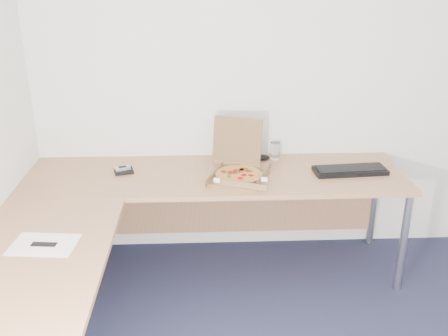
{
  "coord_description": "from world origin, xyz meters",
  "views": [
    {
      "loc": [
        -0.58,
        -1.68,
        2.05
      ],
      "look_at": [
        -0.45,
        1.28,
        0.82
      ],
      "focal_mm": 40.7,
      "sensor_mm": 36.0,
      "label": 1
    }
  ],
  "objects_px": {
    "keyboard": "(350,170)",
    "wallet": "(124,171)",
    "drinking_glass": "(275,151)",
    "pizza_box": "(239,171)",
    "desk": "(162,208)"
  },
  "relations": [
    {
      "from": "keyboard",
      "to": "wallet",
      "type": "height_order",
      "value": "keyboard"
    },
    {
      "from": "pizza_box",
      "to": "drinking_glass",
      "type": "height_order",
      "value": "pizza_box"
    },
    {
      "from": "desk",
      "to": "wallet",
      "type": "relative_size",
      "value": 20.67
    },
    {
      "from": "desk",
      "to": "drinking_glass",
      "type": "relative_size",
      "value": 20.65
    },
    {
      "from": "drinking_glass",
      "to": "keyboard",
      "type": "relative_size",
      "value": 0.25
    },
    {
      "from": "keyboard",
      "to": "wallet",
      "type": "distance_m",
      "value": 1.5
    },
    {
      "from": "pizza_box",
      "to": "keyboard",
      "type": "xyz_separation_m",
      "value": [
        0.75,
        0.04,
        -0.03
      ]
    },
    {
      "from": "desk",
      "to": "keyboard",
      "type": "distance_m",
      "value": 1.28
    },
    {
      "from": "keyboard",
      "to": "pizza_box",
      "type": "bearing_deg",
      "value": 178.97
    },
    {
      "from": "pizza_box",
      "to": "drinking_glass",
      "type": "distance_m",
      "value": 0.42
    },
    {
      "from": "drinking_glass",
      "to": "wallet",
      "type": "relative_size",
      "value": 1.0
    },
    {
      "from": "pizza_box",
      "to": "drinking_glass",
      "type": "xyz_separation_m",
      "value": [
        0.28,
        0.32,
        0.02
      ]
    },
    {
      "from": "wallet",
      "to": "drinking_glass",
      "type": "bearing_deg",
      "value": -4.03
    },
    {
      "from": "pizza_box",
      "to": "drinking_glass",
      "type": "relative_size",
      "value": 3.24
    },
    {
      "from": "desk",
      "to": "pizza_box",
      "type": "xyz_separation_m",
      "value": [
        0.47,
        0.36,
        0.07
      ]
    }
  ]
}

